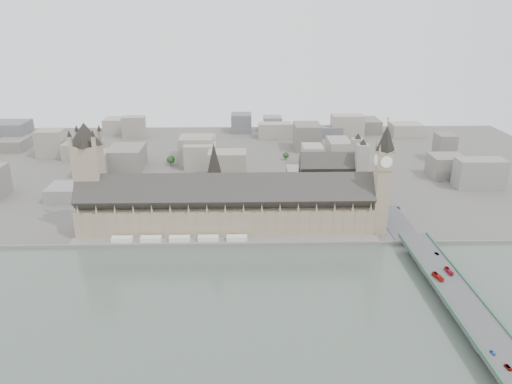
{
  "coord_description": "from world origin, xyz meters",
  "views": [
    {
      "loc": [
        17.27,
        -402.67,
        191.72
      ],
      "look_at": [
        27.89,
        41.65,
        28.88
      ],
      "focal_mm": 35.0,
      "sensor_mm": 36.0,
      "label": 1
    }
  ],
  "objects_px": {
    "westminster_abbey": "(333,177)",
    "red_bus_north": "(438,277)",
    "red_bus_south": "(449,271)",
    "car_silver": "(437,254)",
    "palace_of_westminster": "(226,207)",
    "victoria_tower": "(89,172)",
    "elizabeth_tower": "(383,173)",
    "car_grey": "(508,367)",
    "westminster_bridge": "(444,282)",
    "car_approach": "(399,208)",
    "car_blue": "(493,352)"
  },
  "relations": [
    {
      "from": "elizabeth_tower",
      "to": "car_approach",
      "type": "xyz_separation_m",
      "value": [
        28.64,
        34.5,
        -47.09
      ]
    },
    {
      "from": "car_silver",
      "to": "car_grey",
      "type": "xyz_separation_m",
      "value": [
        -10.1,
        -132.92,
        0.08
      ]
    },
    {
      "from": "victoria_tower",
      "to": "car_silver",
      "type": "height_order",
      "value": "victoria_tower"
    },
    {
      "from": "victoria_tower",
      "to": "red_bus_north",
      "type": "bearing_deg",
      "value": -22.93
    },
    {
      "from": "car_silver",
      "to": "car_grey",
      "type": "distance_m",
      "value": 133.3
    },
    {
      "from": "victoria_tower",
      "to": "elizabeth_tower",
      "type": "bearing_deg",
      "value": -3.96
    },
    {
      "from": "red_bus_north",
      "to": "car_silver",
      "type": "xyz_separation_m",
      "value": [
        13.11,
        37.32,
        -0.93
      ]
    },
    {
      "from": "westminster_abbey",
      "to": "car_blue",
      "type": "distance_m",
      "value": 273.5
    },
    {
      "from": "palace_of_westminster",
      "to": "westminster_abbey",
      "type": "distance_m",
      "value": 134.09
    },
    {
      "from": "red_bus_north",
      "to": "car_blue",
      "type": "xyz_separation_m",
      "value": [
        0.46,
        -83.13,
        -0.89
      ]
    },
    {
      "from": "car_grey",
      "to": "car_blue",
      "type": "bearing_deg",
      "value": 94.29
    },
    {
      "from": "victoria_tower",
      "to": "westminster_bridge",
      "type": "relative_size",
      "value": 0.31
    },
    {
      "from": "red_bus_north",
      "to": "elizabeth_tower",
      "type": "bearing_deg",
      "value": 86.06
    },
    {
      "from": "westminster_abbey",
      "to": "red_bus_south",
      "type": "bearing_deg",
      "value": -72.74
    },
    {
      "from": "elizabeth_tower",
      "to": "victoria_tower",
      "type": "distance_m",
      "value": 260.64
    },
    {
      "from": "red_bus_south",
      "to": "car_silver",
      "type": "distance_m",
      "value": 29.39
    },
    {
      "from": "victoria_tower",
      "to": "palace_of_westminster",
      "type": "bearing_deg",
      "value": -2.96
    },
    {
      "from": "westminster_abbey",
      "to": "car_blue",
      "type": "height_order",
      "value": "westminster_abbey"
    },
    {
      "from": "palace_of_westminster",
      "to": "car_silver",
      "type": "relative_size",
      "value": 67.08
    },
    {
      "from": "car_grey",
      "to": "car_approach",
      "type": "bearing_deg",
      "value": 80.64
    },
    {
      "from": "car_blue",
      "to": "victoria_tower",
      "type": "bearing_deg",
      "value": 138.89
    },
    {
      "from": "victoria_tower",
      "to": "westminster_bridge",
      "type": "xyz_separation_m",
      "value": [
        284.0,
        -113.5,
        -50.08
      ]
    },
    {
      "from": "westminster_bridge",
      "to": "car_silver",
      "type": "bearing_deg",
      "value": 79.25
    },
    {
      "from": "palace_of_westminster",
      "to": "car_grey",
      "type": "relative_size",
      "value": 50.43
    },
    {
      "from": "westminster_abbey",
      "to": "red_bus_south",
      "type": "height_order",
      "value": "westminster_abbey"
    },
    {
      "from": "red_bus_south",
      "to": "red_bus_north",
      "type": "bearing_deg",
      "value": -147.89
    },
    {
      "from": "red_bus_north",
      "to": "victoria_tower",
      "type": "bearing_deg",
      "value": 143.27
    },
    {
      "from": "elizabeth_tower",
      "to": "car_grey",
      "type": "relative_size",
      "value": 20.46
    },
    {
      "from": "westminster_abbey",
      "to": "red_bus_north",
      "type": "xyz_separation_m",
      "value": [
        44.33,
        -186.3,
        -13.25
      ]
    },
    {
      "from": "red_bus_north",
      "to": "red_bus_south",
      "type": "bearing_deg",
      "value": 22.08
    },
    {
      "from": "palace_of_westminster",
      "to": "car_silver",
      "type": "bearing_deg",
      "value": -23.63
    },
    {
      "from": "victoria_tower",
      "to": "red_bus_south",
      "type": "distance_m",
      "value": 311.4
    },
    {
      "from": "elizabeth_tower",
      "to": "westminster_bridge",
      "type": "xyz_separation_m",
      "value": [
        24.0,
        -95.5,
        -52.96
      ]
    },
    {
      "from": "car_silver",
      "to": "westminster_abbey",
      "type": "bearing_deg",
      "value": 90.07
    },
    {
      "from": "elizabeth_tower",
      "to": "car_silver",
      "type": "distance_m",
      "value": 83.6
    },
    {
      "from": "westminster_bridge",
      "to": "red_bus_north",
      "type": "bearing_deg",
      "value": -150.61
    },
    {
      "from": "victoria_tower",
      "to": "car_grey",
      "type": "xyz_separation_m",
      "value": [
        280.27,
        -212.9,
        -44.22
      ]
    },
    {
      "from": "red_bus_north",
      "to": "car_approach",
      "type": "distance_m",
      "value": 134.28
    },
    {
      "from": "palace_of_westminster",
      "to": "victoria_tower",
      "type": "bearing_deg",
      "value": 177.04
    },
    {
      "from": "westminster_abbey",
      "to": "car_blue",
      "type": "bearing_deg",
      "value": -80.56
    },
    {
      "from": "westminster_abbey",
      "to": "car_blue",
      "type": "relative_size",
      "value": 16.71
    },
    {
      "from": "westminster_abbey",
      "to": "car_grey",
      "type": "height_order",
      "value": "westminster_abbey"
    },
    {
      "from": "red_bus_south",
      "to": "car_grey",
      "type": "relative_size",
      "value": 1.99
    },
    {
      "from": "westminster_abbey",
      "to": "car_grey",
      "type": "distance_m",
      "value": 286.19
    },
    {
      "from": "car_blue",
      "to": "car_silver",
      "type": "height_order",
      "value": "car_blue"
    },
    {
      "from": "westminster_bridge",
      "to": "car_blue",
      "type": "distance_m",
      "value": 87.35
    },
    {
      "from": "westminster_bridge",
      "to": "car_grey",
      "type": "bearing_deg",
      "value": -92.15
    },
    {
      "from": "car_blue",
      "to": "car_silver",
      "type": "xyz_separation_m",
      "value": [
        12.65,
        120.46,
        -0.04
      ]
    },
    {
      "from": "red_bus_south",
      "to": "car_grey",
      "type": "height_order",
      "value": "red_bus_south"
    },
    {
      "from": "elizabeth_tower",
      "to": "car_approach",
      "type": "bearing_deg",
      "value": 50.31
    }
  ]
}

